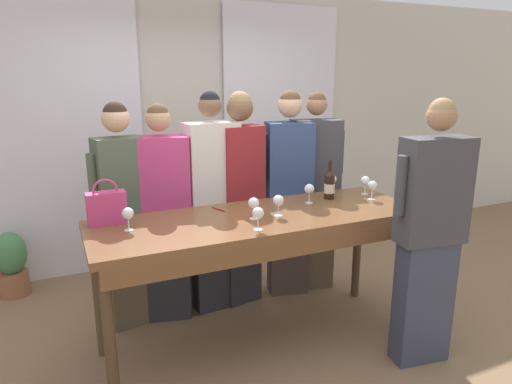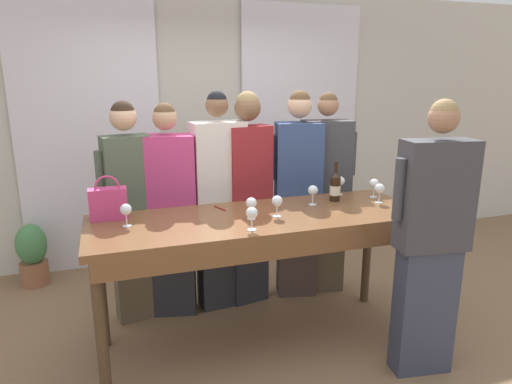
# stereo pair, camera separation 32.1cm
# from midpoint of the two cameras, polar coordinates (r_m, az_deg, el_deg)

# --- Properties ---
(ground_plane) EXTENTS (18.00, 18.00, 0.00)m
(ground_plane) POSITION_cam_midpoint_polar(r_m,az_deg,el_deg) (3.61, -2.14, -18.26)
(ground_plane) COLOR #846647
(wall_back) EXTENTS (12.00, 0.06, 2.80)m
(wall_back) POSITION_cam_midpoint_polar(r_m,az_deg,el_deg) (4.93, -10.95, 7.78)
(wall_back) COLOR beige
(wall_back) RESTS_ON ground_plane
(curtain_panel_left) EXTENTS (1.37, 0.03, 2.69)m
(curtain_panel_left) POSITION_cam_midpoint_polar(r_m,az_deg,el_deg) (4.74, -24.11, 5.84)
(curtain_panel_left) COLOR white
(curtain_panel_left) RESTS_ON ground_plane
(curtain_panel_right) EXTENTS (1.37, 0.03, 2.69)m
(curtain_panel_right) POSITION_cam_midpoint_polar(r_m,az_deg,el_deg) (5.25, 1.37, 7.82)
(curtain_panel_right) COLOR white
(curtain_panel_right) RESTS_ON ground_plane
(tasting_bar) EXTENTS (2.34, 0.80, 1.00)m
(tasting_bar) POSITION_cam_midpoint_polar(r_m,az_deg,el_deg) (3.20, -2.11, -4.93)
(tasting_bar) COLOR brown
(tasting_bar) RESTS_ON ground_plane
(wine_bottle) EXTENTS (0.08, 0.08, 0.31)m
(wine_bottle) POSITION_cam_midpoint_polar(r_m,az_deg,el_deg) (3.60, 6.67, 0.87)
(wine_bottle) COLOR black
(wine_bottle) RESTS_ON tasting_bar
(handbag) EXTENTS (0.25, 0.11, 0.30)m
(handbag) POSITION_cam_midpoint_polar(r_m,az_deg,el_deg) (3.19, -20.97, -1.81)
(handbag) COLOR #C63870
(handbag) RESTS_ON tasting_bar
(wine_glass_front_left) EXTENTS (0.07, 0.07, 0.15)m
(wine_glass_front_left) POSITION_cam_midpoint_polar(r_m,az_deg,el_deg) (3.01, -18.72, -2.66)
(wine_glass_front_left) COLOR white
(wine_glass_front_left) RESTS_ON tasting_bar
(wine_glass_front_mid) EXTENTS (0.07, 0.07, 0.15)m
(wine_glass_front_mid) POSITION_cam_midpoint_polar(r_m,az_deg,el_deg) (3.80, 7.12, 1.52)
(wine_glass_front_mid) COLOR white
(wine_glass_front_mid) RESTS_ON tasting_bar
(wine_glass_front_right) EXTENTS (0.07, 0.07, 0.15)m
(wine_glass_front_right) POSITION_cam_midpoint_polar(r_m,az_deg,el_deg) (3.79, 11.19, 1.30)
(wine_glass_front_right) COLOR white
(wine_glass_front_right) RESTS_ON tasting_bar
(wine_glass_center_left) EXTENTS (0.07, 0.07, 0.15)m
(wine_glass_center_left) POSITION_cam_midpoint_polar(r_m,az_deg,el_deg) (2.86, -2.96, -2.76)
(wine_glass_center_left) COLOR white
(wine_glass_center_left) RESTS_ON tasting_bar
(wine_glass_center_mid) EXTENTS (0.07, 0.07, 0.15)m
(wine_glass_center_mid) POSITION_cam_midpoint_polar(r_m,az_deg,el_deg) (3.08, -3.28, -1.50)
(wine_glass_center_mid) COLOR white
(wine_glass_center_mid) RESTS_ON tasting_bar
(wine_glass_center_right) EXTENTS (0.07, 0.07, 0.15)m
(wine_glass_center_right) POSITION_cam_midpoint_polar(r_m,az_deg,el_deg) (3.46, 4.05, 0.29)
(wine_glass_center_right) COLOR white
(wine_glass_center_right) RESTS_ON tasting_bar
(wine_glass_back_left) EXTENTS (0.07, 0.07, 0.15)m
(wine_glass_back_left) POSITION_cam_midpoint_polar(r_m,az_deg,el_deg) (3.64, 11.93, 0.71)
(wine_glass_back_left) COLOR white
(wine_glass_back_left) RESTS_ON tasting_bar
(wine_glass_back_mid) EXTENTS (0.07, 0.07, 0.15)m
(wine_glass_back_mid) POSITION_cam_midpoint_polar(r_m,az_deg,el_deg) (3.14, -0.11, -1.16)
(wine_glass_back_mid) COLOR white
(wine_glass_back_mid) RESTS_ON tasting_bar
(pen) EXTENTS (0.06, 0.14, 0.01)m
(pen) POSITION_cam_midpoint_polar(r_m,az_deg,el_deg) (3.34, -7.49, -2.18)
(pen) COLOR maroon
(pen) RESTS_ON tasting_bar
(guest_olive_jacket) EXTENTS (0.47, 0.27, 1.77)m
(guest_olive_jacket) POSITION_cam_midpoint_polar(r_m,az_deg,el_deg) (3.65, -18.78, -2.53)
(guest_olive_jacket) COLOR brown
(guest_olive_jacket) RESTS_ON ground_plane
(guest_pink_top) EXTENTS (0.55, 0.33, 1.75)m
(guest_pink_top) POSITION_cam_midpoint_polar(r_m,az_deg,el_deg) (3.70, -14.01, -2.75)
(guest_pink_top) COLOR #28282D
(guest_pink_top) RESTS_ON ground_plane
(guest_cream_sweater) EXTENTS (0.54, 0.28, 1.83)m
(guest_cream_sweater) POSITION_cam_midpoint_polar(r_m,az_deg,el_deg) (3.77, -7.92, -1.38)
(guest_cream_sweater) COLOR #28282D
(guest_cream_sweater) RESTS_ON ground_plane
(guest_striped_shirt) EXTENTS (0.49, 0.27, 1.83)m
(guest_striped_shirt) POSITION_cam_midpoint_polar(r_m,az_deg,el_deg) (3.84, -4.33, -0.36)
(guest_striped_shirt) COLOR #28282D
(guest_striped_shirt) RESTS_ON ground_plane
(guest_navy_coat) EXTENTS (0.51, 0.34, 1.83)m
(guest_navy_coat) POSITION_cam_midpoint_polar(r_m,az_deg,el_deg) (4.02, 1.80, -0.11)
(guest_navy_coat) COLOR #473833
(guest_navy_coat) RESTS_ON ground_plane
(guest_beige_cap) EXTENTS (0.54, 0.31, 1.81)m
(guest_beige_cap) POSITION_cam_midpoint_polar(r_m,az_deg,el_deg) (4.14, 5.07, -0.01)
(guest_beige_cap) COLOR brown
(guest_beige_cap) RESTS_ON ground_plane
(host_pouring) EXTENTS (0.57, 0.26, 1.82)m
(host_pouring) POSITION_cam_midpoint_polar(r_m,az_deg,el_deg) (3.17, 18.22, -5.08)
(host_pouring) COLOR #383D51
(host_pouring) RESTS_ON ground_plane
(potted_plant) EXTENTS (0.28, 0.28, 0.60)m
(potted_plant) POSITION_cam_midpoint_polar(r_m,az_deg,el_deg) (4.77, -30.01, -7.75)
(potted_plant) COLOR #935B3D
(potted_plant) RESTS_ON ground_plane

